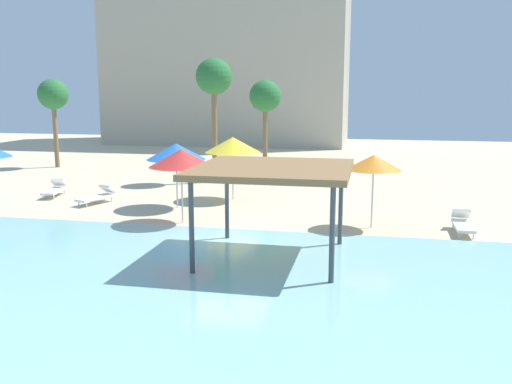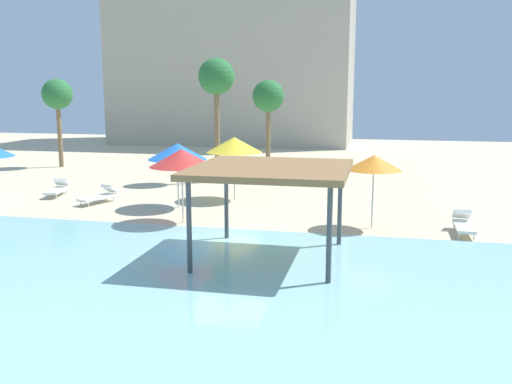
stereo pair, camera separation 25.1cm
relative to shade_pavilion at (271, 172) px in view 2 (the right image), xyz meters
name	(u,v)px [view 2 (the right image)]	position (x,y,z in m)	size (l,w,h in m)	color
ground_plane	(227,241)	(-1.77, 1.58, -2.57)	(80.00, 80.00, 0.00)	beige
lagoon_water	(168,298)	(-1.77, -3.67, -2.55)	(44.00, 13.50, 0.04)	#8CC6CC
shade_pavilion	(271,172)	(0.00, 0.00, 0.00)	(4.40, 4.40, 2.74)	#42474C
beach_umbrella_red_1	(182,158)	(-4.05, 3.73, -0.14)	(2.37, 2.37, 2.76)	silver
beach_umbrella_blue_3	(177,151)	(-5.18, 6.30, -0.20)	(2.44, 2.44, 2.71)	silver
beach_umbrella_orange_4	(374,163)	(2.83, 4.42, -0.21)	(1.94, 1.94, 2.63)	silver
beach_umbrella_yellow_5	(234,145)	(-3.32, 8.50, -0.10)	(2.49, 2.49, 2.82)	silver
lounge_chair_0	(100,195)	(-8.87, 6.48, -2.24)	(1.19, 1.99, 0.74)	white
lounge_chair_1	(58,189)	(-11.65, 7.64, -2.24)	(0.98, 1.98, 0.74)	white
lounge_chair_2	(463,224)	(5.93, 4.37, -2.24)	(0.63, 1.90, 0.74)	white
palm_tree_0	(57,96)	(-16.98, 16.71, 1.93)	(1.90, 1.90, 5.57)	brown
palm_tree_1	(268,98)	(-3.59, 17.63, 1.84)	(1.90, 1.90, 5.47)	brown
palm_tree_2	(216,80)	(-5.45, 13.07, 2.84)	(1.90, 1.90, 6.52)	brown
hotel_block_0	(234,48)	(-10.46, 35.98, 6.08)	(21.52, 9.96, 17.30)	#B2A893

